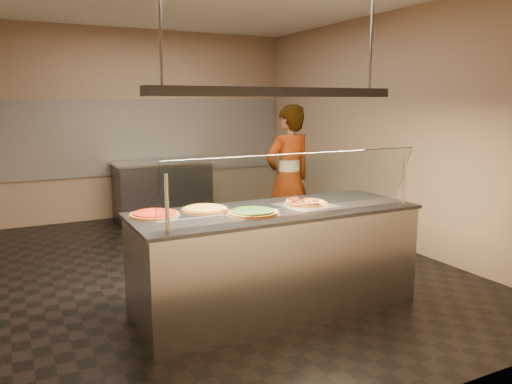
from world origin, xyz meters
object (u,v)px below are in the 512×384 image
worker (288,179)px  heat_lamp_housing (277,92)px  sneeze_guard (296,182)px  serving_counter (275,259)px  half_pizza_sausage (314,202)px  pizza_spatula (227,209)px  pizza_cheese (205,209)px  perforated_tray (306,205)px  half_pizza_pepperoni (297,203)px  pizza_tomato (155,214)px  pizza_spinach (253,212)px  prep_table (163,191)px

worker → heat_lamp_housing: (-1.04, -1.54, 1.03)m
sneeze_guard → serving_counter: bearing=90.0°
serving_counter → half_pizza_sausage: half_pizza_sausage is taller
pizza_spatula → pizza_cheese: bearing=138.2°
perforated_tray → half_pizza_sausage: bearing=-0.6°
sneeze_guard → half_pizza_pepperoni: (0.23, 0.35, -0.26)m
half_pizza_pepperoni → heat_lamp_housing: heat_lamp_housing is taller
pizza_tomato → heat_lamp_housing: 1.46m
worker → pizza_tomato: bearing=24.8°
pizza_spinach → pizza_cheese: bearing=134.3°
half_pizza_sausage → pizza_spinach: size_ratio=0.88×
perforated_tray → pizza_tomato: pizza_tomato is taller
perforated_tray → half_pizza_pepperoni: size_ratio=1.29×
pizza_cheese → pizza_tomato: size_ratio=0.98×
perforated_tray → half_pizza_pepperoni: half_pizza_pepperoni is taller
perforated_tray → heat_lamp_housing: size_ratio=0.23×
serving_counter → pizza_spinach: bearing=-160.1°
pizza_spinach → heat_lamp_housing: heat_lamp_housing is taller
half_pizza_pepperoni → pizza_cheese: 0.85m
sneeze_guard → perforated_tray: sneeze_guard is taller
worker → heat_lamp_housing: bearing=48.3°
pizza_spinach → pizza_cheese: (-0.31, 0.32, -0.00)m
sneeze_guard → pizza_spinach: bearing=138.5°
half_pizza_pepperoni → pizza_spinach: 0.52m
pizza_spatula → prep_table: pizza_spatula is taller
half_pizza_sausage → worker: bearing=67.8°
prep_table → sneeze_guard: bearing=-91.3°
sneeze_guard → pizza_cheese: sneeze_guard is taller
pizza_spinach → prep_table: 4.02m
serving_counter → prep_table: bearing=88.6°
pizza_cheese → worker: 2.10m
half_pizza_pepperoni → pizza_cheese: size_ratio=0.94×
pizza_cheese → pizza_tomato: (-0.45, -0.00, 0.00)m
perforated_tray → half_pizza_sausage: (0.09, -0.00, 0.02)m
pizza_tomato → half_pizza_pepperoni: bearing=-9.5°
sneeze_guard → half_pizza_pepperoni: size_ratio=5.76×
serving_counter → perforated_tray: 0.57m
sneeze_guard → pizza_cheese: size_ratio=5.42×
sneeze_guard → worker: size_ratio=1.27×
pizza_cheese → worker: (1.63, 1.32, -0.03)m
sneeze_guard → perforated_tray: size_ratio=4.45×
sneeze_guard → worker: worker is taller
pizza_spatula → worker: size_ratio=0.15×
heat_lamp_housing → pizza_spatula: bearing=169.0°
half_pizza_pepperoni → worker: 1.73m
prep_table → heat_lamp_housing: (-0.09, -3.88, 1.48)m
pizza_spinach → worker: 2.10m
serving_counter → perforated_tray: perforated_tray is taller
sneeze_guard → prep_table: sneeze_guard is taller
worker → half_pizza_pepperoni: bearing=54.5°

